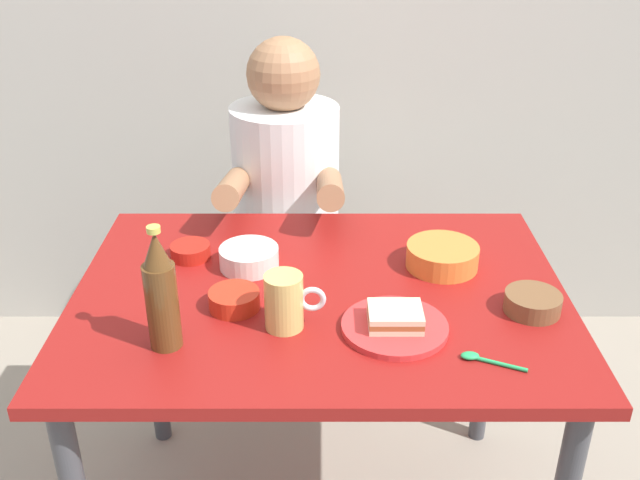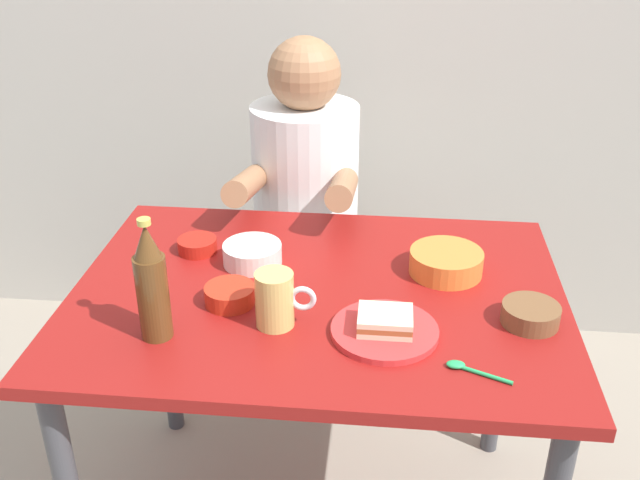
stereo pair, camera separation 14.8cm
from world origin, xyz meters
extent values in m
cube|color=maroon|center=(0.00, 0.00, 0.72)|extent=(1.10, 0.80, 0.03)
cylinder|color=#3F3F44|center=(-0.49, 0.34, 0.35)|extent=(0.05, 0.05, 0.71)
cylinder|color=#3F3F44|center=(0.49, 0.34, 0.35)|extent=(0.05, 0.05, 0.71)
cylinder|color=#4C4C51|center=(-0.10, 0.63, 0.21)|extent=(0.08, 0.08, 0.41)
cylinder|color=brown|center=(-0.10, 0.63, 0.43)|extent=(0.34, 0.34, 0.04)
cylinder|color=white|center=(-0.10, 0.63, 0.71)|extent=(0.32, 0.32, 0.52)
sphere|color=#A0704C|center=(-0.10, 0.63, 1.06)|extent=(0.21, 0.21, 0.21)
cylinder|color=#A0704C|center=(-0.23, 0.38, 0.82)|extent=(0.07, 0.31, 0.14)
cylinder|color=#A0704C|center=(0.03, 0.38, 0.82)|extent=(0.07, 0.31, 0.14)
cylinder|color=red|center=(0.15, -0.16, 0.75)|extent=(0.22, 0.22, 0.01)
cube|color=beige|center=(0.15, -0.16, 0.76)|extent=(0.11, 0.09, 0.01)
cube|color=#9E592D|center=(0.15, -0.16, 0.77)|extent=(0.11, 0.09, 0.01)
cube|color=beige|center=(0.15, -0.16, 0.78)|extent=(0.11, 0.09, 0.01)
cylinder|color=#D1BC66|center=(-0.07, -0.14, 0.80)|extent=(0.08, 0.08, 0.12)
torus|color=silver|center=(-0.02, -0.14, 0.81)|extent=(0.06, 0.01, 0.06)
cylinder|color=#593819|center=(-0.30, -0.21, 0.83)|extent=(0.06, 0.06, 0.18)
cone|color=#593819|center=(-0.30, -0.21, 0.95)|extent=(0.05, 0.05, 0.07)
cylinder|color=#BFB74C|center=(-0.30, -0.21, 1.00)|extent=(0.03, 0.03, 0.01)
cylinder|color=red|center=(-0.18, -0.07, 0.76)|extent=(0.11, 0.11, 0.04)
cylinder|color=#A33521|center=(-0.18, -0.07, 0.77)|extent=(0.09, 0.09, 0.02)
cylinder|color=#B21E14|center=(-0.31, 0.15, 0.76)|extent=(0.10, 0.10, 0.03)
cylinder|color=maroon|center=(-0.31, 0.15, 0.76)|extent=(0.08, 0.08, 0.02)
cylinder|color=orange|center=(0.29, 0.11, 0.77)|extent=(0.17, 0.17, 0.05)
cylinder|color=#B25B2D|center=(0.29, 0.11, 0.78)|extent=(0.14, 0.14, 0.02)
cylinder|color=silver|center=(-0.17, 0.11, 0.77)|extent=(0.14, 0.14, 0.05)
cylinder|color=tan|center=(-0.17, 0.11, 0.78)|extent=(0.11, 0.11, 0.02)
cylinder|color=brown|center=(0.45, -0.09, 0.76)|extent=(0.12, 0.12, 0.04)
cylinder|color=brown|center=(0.45, -0.09, 0.77)|extent=(0.10, 0.10, 0.02)
cylinder|color=#26A559|center=(0.34, -0.28, 0.74)|extent=(0.10, 0.05, 0.01)
ellipsoid|color=#26A559|center=(0.29, -0.25, 0.75)|extent=(0.04, 0.02, 0.01)
camera|label=1|loc=(0.00, -1.39, 1.59)|focal=40.56mm
camera|label=2|loc=(0.14, -1.38, 1.59)|focal=40.56mm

